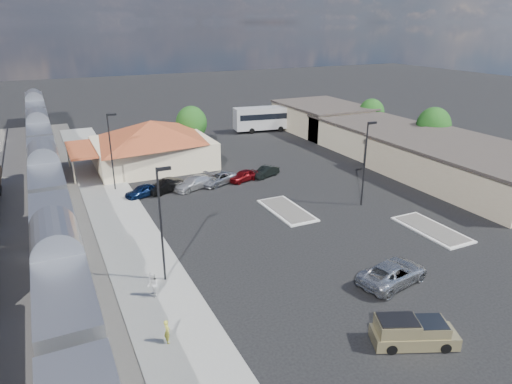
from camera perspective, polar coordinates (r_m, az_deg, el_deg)
name	(u,v)px	position (r m, az deg, el deg)	size (l,w,h in m)	color
ground	(261,225)	(44.12, 0.60, -4.17)	(280.00, 280.00, 0.00)	black
railbed	(20,233)	(47.72, -27.45, -4.58)	(16.00, 100.00, 0.12)	#4C4944
platform	(123,223)	(46.13, -16.34, -3.79)	(5.50, 92.00, 0.18)	gray
passenger_train	(47,182)	(51.87, -24.65, 1.13)	(3.00, 104.00, 5.55)	silver
station_depot	(152,143)	(63.26, -12.89, 5.98)	(18.35, 12.24, 6.20)	beige
buildings_east	(389,140)	(69.85, 16.33, 6.29)	(14.40, 51.40, 4.80)	#C6B28C
traffic_island_south	(287,210)	(47.42, 3.88, -2.27)	(3.30, 7.50, 0.21)	silver
traffic_island_north	(432,229)	(46.10, 21.10, -4.37)	(3.30, 7.50, 0.21)	silver
lamp_plat_s	(162,216)	(33.38, -11.71, -2.99)	(1.08, 0.25, 9.00)	black
lamp_plat_n	(111,146)	(54.00, -17.64, 5.51)	(1.08, 0.25, 9.00)	black
lamp_lot	(366,157)	(48.53, 13.59, 4.28)	(1.08, 0.25, 9.00)	black
tree_east_b	(434,126)	(71.98, 21.31, 7.71)	(4.94, 4.94, 6.96)	#382314
tree_east_c	(371,113)	(82.05, 14.21, 9.57)	(4.41, 4.41, 6.21)	#382314
tree_depot	(191,123)	(70.62, -8.08, 8.52)	(4.71, 4.71, 6.63)	#382314
pickup_truck	(414,333)	(30.29, 19.20, -16.27)	(5.35, 3.68, 1.74)	tan
suv	(393,273)	(35.99, 16.76, -9.67)	(2.79, 6.04, 1.68)	#ABAEB3
coach_bus	(271,117)	(82.71, 1.91, 9.35)	(13.68, 4.87, 4.30)	silver
person_a	(167,331)	(29.11, -11.05, -16.72)	(0.57, 0.37, 1.57)	gold
person_b	(153,285)	(33.38, -12.77, -11.27)	(0.90, 0.70, 1.85)	silver
parked_car_a	(143,191)	(52.57, -13.96, 0.16)	(1.64, 4.07, 1.39)	#0E1F47
parked_car_b	(166,186)	(53.38, -11.18, 0.75)	(1.57, 4.51, 1.49)	black
parked_car_c	(194,183)	(53.91, -7.82, 1.17)	(2.10, 5.17, 1.50)	silver
parked_car_d	(218,179)	(55.19, -4.76, 1.69)	(2.32, 5.04, 1.40)	#999CA1
parked_car_e	(243,176)	(56.08, -1.60, 2.05)	(1.63, 4.06, 1.38)	maroon
parked_car_f	(265,172)	(57.65, 1.19, 2.54)	(1.39, 3.98, 1.31)	black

